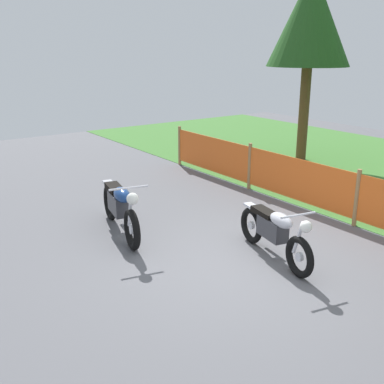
% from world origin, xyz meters
% --- Properties ---
extents(ground, '(24.00, 24.00, 0.02)m').
position_xyz_m(ground, '(0.00, 0.00, -0.01)').
color(ground, '#5B5B60').
extents(barrier_fence, '(11.32, 0.08, 1.05)m').
position_xyz_m(barrier_fence, '(0.00, 2.57, 0.54)').
color(barrier_fence, '#997547').
rests_on(barrier_fence, ground).
extents(tree_leftmost, '(2.21, 2.21, 5.04)m').
position_xyz_m(tree_leftmost, '(-4.10, 5.71, 3.77)').
color(tree_leftmost, brown).
rests_on(tree_leftmost, ground).
extents(motorcycle_lead, '(1.88, 0.67, 0.90)m').
position_xyz_m(motorcycle_lead, '(0.12, 0.42, 0.44)').
color(motorcycle_lead, black).
rests_on(motorcycle_lead, ground).
extents(motorcycle_trailing, '(2.10, 0.76, 1.01)m').
position_xyz_m(motorcycle_trailing, '(-2.12, -1.01, 0.49)').
color(motorcycle_trailing, black).
rests_on(motorcycle_trailing, ground).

